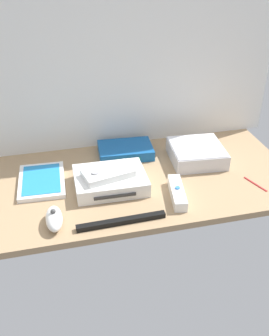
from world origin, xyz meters
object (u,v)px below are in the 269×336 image
Objects in this scene: mini_computer at (197,153)px; game_case at (42,181)px; remote_wand at (177,193)px; remote_classic_pad at (108,173)px; stylus_pen at (255,183)px; remote_nunchuk at (54,219)px; sensor_bar at (121,221)px; game_console at (110,181)px; network_router at (125,150)px.

game_case is at bearing -177.80° from mini_computer.
remote_wand is 0.96× the size of remote_classic_pad.
remote_wand is at bearing -21.08° from game_case.
game_case is 2.18× the size of stylus_pen.
mini_computer is 21.86cm from stylus_pen.
remote_nunchuk reaches higher than game_case.
sensor_bar is (19.58, -24.35, -0.06)cm from game_case.
remote_classic_pad is 1.76× the size of stylus_pen.
remote_wand is 20.92cm from remote_classic_pad.
game_case is 41.13cm from remote_wand.
game_case is at bearing 127.43° from sensor_bar.
stylus_pen is (12.19, -18.01, -2.29)cm from mini_computer.
remote_classic_pad is (16.74, 13.21, 3.37)cm from remote_nunchuk.
sensor_bar is (-31.08, -26.30, -1.94)cm from mini_computer.
sensor_bar reaches higher than stylus_pen.
mini_computer is 2.04× the size of stylus_pen.
game_console is 1.14× the size of network_router.
remote_classic_pad is at bearing 90.00° from sensor_bar.
network_router reaches higher than stylus_pen.
network_router is (-22.16, 8.87, -0.94)cm from mini_computer.
mini_computer is 1.21× the size of remote_wand.
remote_classic_pad reaches higher than stylus_pen.
network_router is at bearing 50.34° from remote_classic_pad.
remote_wand is (9.15, -27.34, -0.19)cm from network_router.
remote_nunchuk is (-35.22, -4.22, 0.53)cm from remote_wand.
network_router is 1.86× the size of remote_nunchuk.
remote_nunchuk is at bearing -154.43° from remote_classic_pad.
remote_nunchuk is (-48.23, -22.69, -0.60)cm from mini_computer.
stylus_pen is (43.67, -8.53, -5.06)cm from remote_classic_pad.
mini_computer is 0.94× the size of game_case.
remote_nunchuk is 1.12× the size of stylus_pen.
mini_computer is at bearing 17.34° from game_console.
mini_computer is at bearing 64.89° from remote_wand.
network_router is at bearing 118.55° from remote_wand.
mini_computer is at bearing 38.86° from sensor_bar.
stylus_pen is (42.91, -9.18, -1.85)cm from game_console.
remote_wand is at bearing -178.96° from stylus_pen.
game_console is 3.36cm from remote_classic_pad.
game_console is 1.16× the size of mini_computer.
remote_nunchuk is at bearing -163.13° from remote_wand.
sensor_bar is at bearing -139.77° from mini_computer.
game_case is at bearing 166.35° from remote_wand.
game_console is 17.54cm from sensor_bar.
mini_computer is at bearing 26.61° from remote_nunchuk.
game_console is 21.15cm from game_case.
game_console reaches higher than remote_wand.
mini_computer is (30.72, 8.82, 0.44)cm from game_console.
remote_classic_pad reaches higher than mini_computer.
network_router reaches higher than sensor_bar.
mini_computer reaches higher than game_case.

